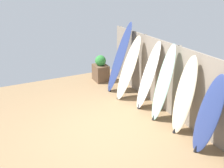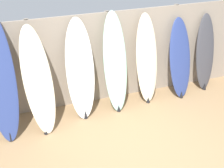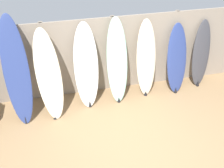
# 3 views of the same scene
# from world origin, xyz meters

# --- Properties ---
(ground) EXTENTS (7.68, 7.68, 0.00)m
(ground) POSITION_xyz_m (0.00, 0.00, 0.00)
(ground) COLOR #8E704C
(fence_back) EXTENTS (6.08, 0.11, 1.80)m
(fence_back) POSITION_xyz_m (-0.00, 2.01, 0.90)
(fence_back) COLOR gray
(fence_back) RESTS_ON ground
(surfboard_navy_0) EXTENTS (0.50, 0.80, 2.09)m
(surfboard_navy_0) POSITION_xyz_m (-2.00, 1.53, 1.03)
(surfboard_navy_0) COLOR navy
(surfboard_navy_0) RESTS_ON ground
(surfboard_cream_1) EXTENTS (0.58, 0.82, 1.78)m
(surfboard_cream_1) POSITION_xyz_m (-1.42, 1.51, 0.88)
(surfboard_cream_1) COLOR beige
(surfboard_cream_1) RESTS_ON ground
(surfboard_white_2) EXTENTS (0.56, 0.63, 1.80)m
(surfboard_white_2) POSITION_xyz_m (-0.64, 1.65, 0.88)
(surfboard_white_2) COLOR white
(surfboard_white_2) RESTS_ON ground
(surfboard_seafoam_3) EXTENTS (0.45, 0.50, 1.87)m
(surfboard_seafoam_3) POSITION_xyz_m (0.02, 1.63, 0.92)
(surfboard_seafoam_3) COLOR #9ED6BC
(surfboard_seafoam_3) RESTS_ON ground
(surfboard_cream_4) EXTENTS (0.50, 0.45, 1.77)m
(surfboard_cream_4) POSITION_xyz_m (0.69, 1.69, 0.87)
(surfboard_cream_4) COLOR beige
(surfboard_cream_4) RESTS_ON ground
(surfboard_navy_5) EXTENTS (0.49, 0.50, 1.61)m
(surfboard_navy_5) POSITION_xyz_m (1.42, 1.67, 0.79)
(surfboard_navy_5) COLOR navy
(surfboard_navy_5) RESTS_ON ground
(surfboard_charcoal_6) EXTENTS (0.43, 0.40, 1.61)m
(surfboard_charcoal_6) POSITION_xyz_m (2.07, 1.76, 0.79)
(surfboard_charcoal_6) COLOR #38383D
(surfboard_charcoal_6) RESTS_ON ground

